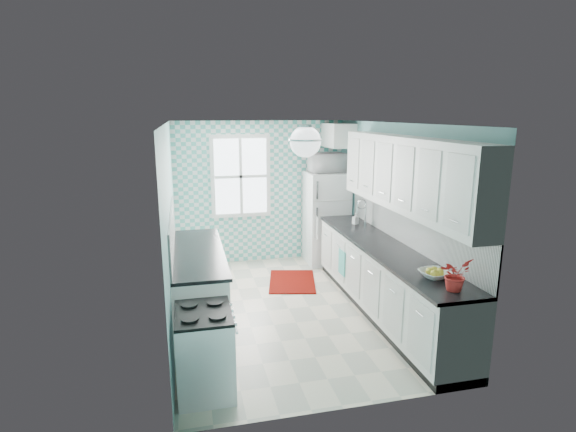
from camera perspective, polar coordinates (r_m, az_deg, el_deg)
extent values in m
cube|color=beige|center=(6.30, 0.07, -11.77)|extent=(3.00, 4.40, 0.02)
cube|color=white|center=(5.72, 0.08, 11.80)|extent=(3.00, 4.40, 0.02)
cube|color=#74B5B3|center=(8.01, -3.54, 3.04)|extent=(3.00, 0.02, 2.50)
cube|color=#74B5B3|center=(3.86, 7.66, -8.03)|extent=(3.00, 0.02, 2.50)
cube|color=#74B5B3|center=(5.74, -14.76, -1.34)|extent=(0.02, 4.40, 2.50)
cube|color=#74B5B3|center=(6.39, 13.37, 0.18)|extent=(0.02, 4.40, 2.50)
cube|color=#52B9AD|center=(7.99, -3.51, 3.02)|extent=(3.00, 0.01, 2.50)
cube|color=white|center=(7.87, -6.03, 5.03)|extent=(1.04, 0.05, 1.44)
cube|color=white|center=(7.85, -6.01, 5.01)|extent=(0.90, 0.02, 1.30)
cube|color=white|center=(6.05, 14.83, -1.16)|extent=(0.02, 3.60, 0.51)
cube|color=white|center=(5.68, -14.52, -2.04)|extent=(0.02, 2.15, 0.51)
cube|color=silver|center=(5.68, 14.80, 5.19)|extent=(0.33, 3.20, 0.90)
cube|color=silver|center=(7.86, 6.38, 10.14)|extent=(0.40, 0.74, 0.40)
cylinder|color=silver|center=(4.95, 2.24, 11.26)|extent=(0.14, 0.14, 0.04)
cylinder|color=silver|center=(4.95, 2.23, 10.45)|extent=(0.02, 0.02, 0.12)
sphere|color=white|center=(4.96, 2.22, 9.42)|extent=(0.34, 0.34, 0.34)
cube|color=white|center=(6.15, 12.02, -8.07)|extent=(0.60, 3.60, 0.90)
cube|color=black|center=(5.99, 12.10, -3.88)|extent=(0.63, 3.60, 0.04)
cube|color=white|center=(5.91, -11.29, -8.89)|extent=(0.60, 2.15, 0.90)
cube|color=black|center=(5.76, -11.35, -4.54)|extent=(0.63, 2.15, 0.04)
cube|color=white|center=(7.98, 4.88, -0.24)|extent=(0.71, 0.67, 1.62)
cube|color=silver|center=(7.59, 5.72, 1.94)|extent=(0.69, 0.01, 0.02)
cube|color=silver|center=(7.45, 3.73, 3.29)|extent=(0.03, 0.03, 0.30)
cube|color=silver|center=(7.57, 3.66, -0.95)|extent=(0.03, 0.03, 0.54)
cube|color=white|center=(4.54, -10.52, -16.53)|extent=(0.53, 0.67, 0.78)
cube|color=black|center=(4.36, -10.74, -12.03)|extent=(0.53, 0.67, 0.03)
cube|color=black|center=(4.53, -7.05, -15.76)|extent=(0.01, 0.44, 0.26)
cube|color=silver|center=(6.98, 8.36, -1.33)|extent=(0.52, 0.44, 0.12)
cylinder|color=silver|center=(7.00, 9.84, 0.35)|extent=(0.02, 0.02, 0.30)
torus|color=silver|center=(6.94, 9.34, 1.85)|extent=(0.16, 0.02, 0.16)
cube|color=#6C0801|center=(7.22, 0.53, -8.30)|extent=(0.92, 1.15, 0.02)
cube|color=teal|center=(6.68, 6.85, -5.89)|extent=(0.07, 0.24, 0.37)
imported|color=white|center=(4.98, 18.14, -7.02)|extent=(0.35, 0.35, 0.08)
imported|color=#AD223E|center=(4.66, 20.46, -6.95)|extent=(0.37, 0.35, 0.33)
imported|color=#9DC0C8|center=(7.03, 8.57, -0.33)|extent=(0.10, 0.10, 0.17)
imported|color=silver|center=(7.81, 5.02, 6.75)|extent=(0.62, 0.44, 0.33)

